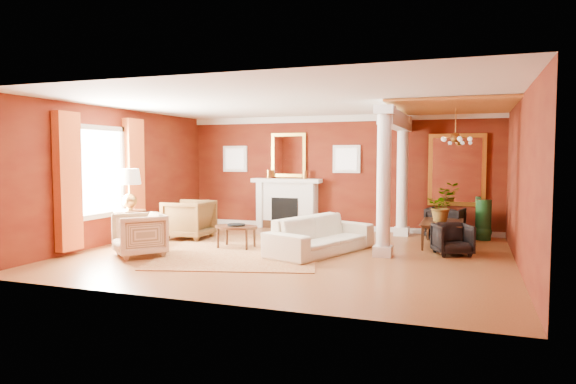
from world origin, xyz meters
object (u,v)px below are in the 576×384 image
at_px(armchair_leopard, 189,217).
at_px(armchair_stripe, 139,233).
at_px(coffee_table, 236,228).
at_px(dining_table, 444,227).
at_px(sofa, 321,229).
at_px(side_table, 130,193).

relative_size(armchair_leopard, armchair_stripe, 1.10).
relative_size(coffee_table, dining_table, 0.61).
xyz_separation_m(sofa, armchair_stripe, (-3.11, -1.45, -0.03)).
xyz_separation_m(coffee_table, side_table, (-2.16, -0.57, 0.69)).
distance_m(armchair_leopard, armchair_stripe, 2.10).
relative_size(coffee_table, side_table, 0.56).
bearing_deg(dining_table, side_table, 109.76).
bearing_deg(coffee_table, dining_table, 22.55).
xyz_separation_m(armchair_stripe, dining_table, (5.31, 3.03, -0.03)).
bearing_deg(armchair_leopard, armchair_stripe, 3.75).
height_order(side_table, dining_table, side_table).
distance_m(sofa, armchair_leopard, 3.36).
xyz_separation_m(armchair_leopard, side_table, (-0.63, -1.28, 0.62)).
relative_size(sofa, coffee_table, 2.66).
relative_size(armchair_leopard, dining_table, 0.66).
height_order(armchair_leopard, armchair_stripe, armchair_leopard).
bearing_deg(sofa, coffee_table, 112.41).
xyz_separation_m(sofa, dining_table, (2.20, 1.58, -0.06)).
relative_size(sofa, dining_table, 1.63).
relative_size(armchair_leopard, coffee_table, 1.08).
height_order(sofa, side_table, side_table).
relative_size(sofa, side_table, 1.49).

